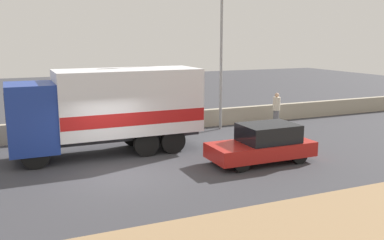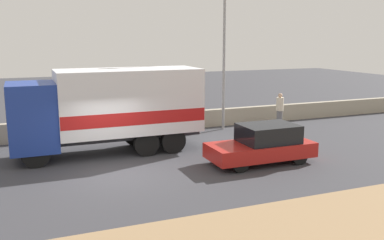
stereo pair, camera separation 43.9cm
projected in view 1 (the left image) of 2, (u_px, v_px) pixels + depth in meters
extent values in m
plane|color=#38383D|center=(119.00, 174.00, 15.02)|extent=(80.00, 80.00, 0.00)
cube|color=#A39984|center=(87.00, 128.00, 20.50)|extent=(60.00, 0.35, 0.92)
cylinder|color=gray|center=(221.00, 55.00, 21.74)|extent=(0.14, 0.14, 7.64)
cube|color=navy|center=(31.00, 117.00, 16.20)|extent=(1.77, 2.23, 2.58)
cube|color=black|center=(5.00, 105.00, 15.76)|extent=(0.06, 1.89, 1.14)
cube|color=#2D2D33|center=(129.00, 134.00, 17.88)|extent=(5.80, 1.32, 0.25)
cube|color=white|center=(128.00, 101.00, 17.60)|extent=(5.80, 2.39, 2.60)
cube|color=red|center=(129.00, 114.00, 17.71)|extent=(5.77, 2.41, 0.52)
cylinder|color=black|center=(35.00, 155.00, 15.59)|extent=(1.03, 0.28, 1.03)
cylinder|color=black|center=(32.00, 143.00, 17.28)|extent=(1.03, 0.28, 1.03)
cylinder|color=black|center=(173.00, 141.00, 17.70)|extent=(1.03, 0.28, 1.03)
cylinder|color=black|center=(158.00, 132.00, 19.40)|extent=(1.03, 0.28, 1.03)
cylinder|color=black|center=(146.00, 144.00, 17.24)|extent=(1.03, 0.28, 1.03)
cylinder|color=black|center=(133.00, 134.00, 18.94)|extent=(1.03, 0.28, 1.03)
cube|color=#B21E19|center=(261.00, 149.00, 16.37)|extent=(4.06, 1.73, 0.56)
cube|color=black|center=(268.00, 133.00, 16.38)|extent=(2.11, 1.59, 0.68)
cylinder|color=black|center=(242.00, 163.00, 15.24)|extent=(0.64, 0.20, 0.64)
cylinder|color=black|center=(222.00, 153.00, 16.58)|extent=(0.64, 0.20, 0.64)
cylinder|color=black|center=(299.00, 156.00, 16.23)|extent=(0.64, 0.20, 0.64)
cylinder|color=black|center=(277.00, 147.00, 17.57)|extent=(0.64, 0.20, 0.64)
cylinder|color=slate|center=(276.00, 118.00, 23.14)|extent=(0.30, 0.30, 0.86)
cylinder|color=beige|center=(277.00, 104.00, 22.99)|extent=(0.39, 0.39, 0.71)
sphere|color=tan|center=(277.00, 95.00, 22.90)|extent=(0.23, 0.23, 0.23)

